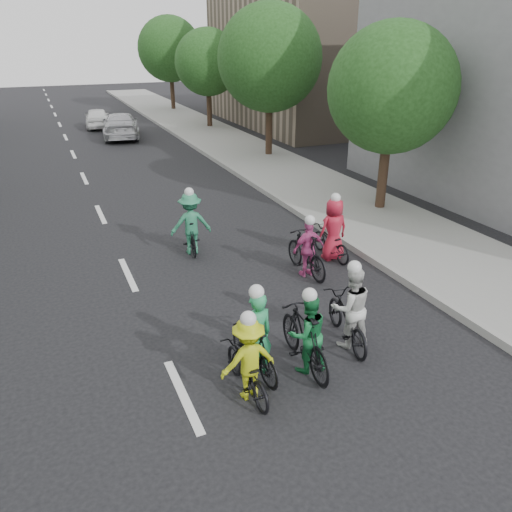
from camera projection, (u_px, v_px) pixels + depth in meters
ground at (183, 395)px, 8.31m from camera, size 120.00×120.00×0.00m
sidewalk_right at (310, 186)px, 19.58m from camera, size 4.00×80.00×0.15m
curb_right at (265, 191)px, 18.86m from camera, size 0.18×80.00×0.18m
bldg_se at (315, 60)px, 32.63m from camera, size 10.00×14.00×8.00m
tree_r_0 at (392, 89)px, 15.44m from camera, size 4.00×4.00×5.97m
tree_r_1 at (270, 58)px, 22.76m from camera, size 4.80×4.80×6.93m
tree_r_2 at (208, 62)px, 30.52m from camera, size 4.00×4.00×5.97m
tree_r_3 at (170, 49)px, 37.84m from camera, size 4.80×4.80×6.93m
cyclist_0 at (307, 252)px, 12.28m from camera, size 0.85×1.84×1.58m
cyclist_1 at (306, 337)px, 8.77m from camera, size 0.75×1.92×1.63m
cyclist_2 at (332, 236)px, 13.18m from camera, size 0.84×1.68×1.83m
cyclist_3 at (247, 365)px, 8.12m from camera, size 0.95×1.63×1.60m
cyclist_4 at (349, 315)px, 9.49m from camera, size 0.95×1.89×1.77m
cyclist_5 at (255, 344)px, 8.59m from camera, size 0.64×1.63×1.80m
cyclist_6 at (191, 227)px, 13.51m from camera, size 1.16×1.61×1.85m
follow_car_lead at (121, 125)px, 28.87m from camera, size 2.70×5.10×1.41m
follow_car_trail at (97, 118)px, 32.07m from camera, size 1.84×3.79×1.25m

